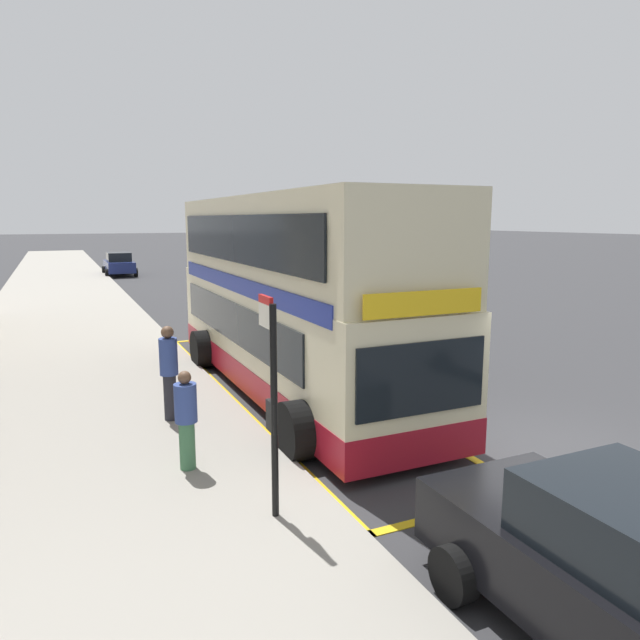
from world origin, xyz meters
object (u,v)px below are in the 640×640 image
(double_decker_bus, at_px, (290,302))
(pedestrian_further_back, at_px, (186,417))
(bus_stop_sign, at_px, (272,391))
(parked_car_black_ahead, at_px, (636,579))
(pedestrian_waiting_near_sign, at_px, (169,369))
(parked_car_navy_distant, at_px, (119,264))

(double_decker_bus, height_order, pedestrian_further_back, double_decker_bus)
(double_decker_bus, xyz_separation_m, pedestrian_further_back, (-3.16, -3.66, -1.09))
(bus_stop_sign, bearing_deg, double_decker_bus, 66.07)
(bus_stop_sign, xyz_separation_m, parked_car_black_ahead, (2.08, -3.59, -0.99))
(double_decker_bus, bearing_deg, pedestrian_waiting_near_sign, -156.38)
(pedestrian_waiting_near_sign, bearing_deg, double_decker_bus, 23.62)
(pedestrian_waiting_near_sign, height_order, pedestrian_further_back, pedestrian_waiting_near_sign)
(parked_car_black_ahead, height_order, pedestrian_waiting_near_sign, pedestrian_waiting_near_sign)
(bus_stop_sign, height_order, pedestrian_waiting_near_sign, bus_stop_sign)
(double_decker_bus, bearing_deg, parked_car_navy_distant, 91.34)
(pedestrian_waiting_near_sign, bearing_deg, bus_stop_sign, -82.46)
(bus_stop_sign, distance_m, parked_car_navy_distant, 36.10)
(double_decker_bus, bearing_deg, pedestrian_further_back, -130.84)
(pedestrian_further_back, bearing_deg, parked_car_black_ahead, -62.63)
(parked_car_black_ahead, relative_size, pedestrian_waiting_near_sign, 2.31)
(bus_stop_sign, bearing_deg, pedestrian_further_back, 111.65)
(bus_stop_sign, xyz_separation_m, pedestrian_further_back, (-0.73, 1.83, -0.82))
(double_decker_bus, relative_size, bus_stop_sign, 3.71)
(double_decker_bus, height_order, bus_stop_sign, double_decker_bus)
(bus_stop_sign, relative_size, parked_car_navy_distant, 0.67)
(bus_stop_sign, bearing_deg, parked_car_navy_distant, 87.27)
(parked_car_black_ahead, xyz_separation_m, pedestrian_further_back, (-2.81, 5.42, 0.17))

